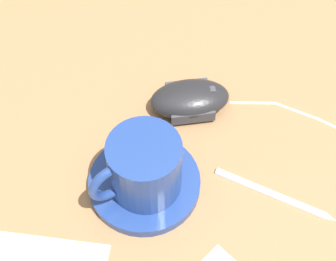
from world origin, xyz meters
TOP-DOWN VIEW (x-y plane):
  - ground_plane at (0.00, 0.00)m, footprint 3.00×3.00m
  - saucer at (-0.00, 0.06)m, footprint 0.13×0.13m
  - coffee_cup at (0.00, 0.06)m, footprint 0.11×0.08m
  - computer_mouse at (0.11, 0.13)m, footprint 0.12×0.09m
  - pen at (0.12, -0.02)m, footprint 0.08×0.13m

SIDE VIEW (x-z plane):
  - ground_plane at x=0.00m, z-range 0.00..0.00m
  - pen at x=0.12m, z-range 0.00..0.01m
  - saucer at x=0.00m, z-range 0.00..0.01m
  - computer_mouse at x=0.11m, z-range 0.00..0.03m
  - coffee_cup at x=0.00m, z-range 0.01..0.09m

